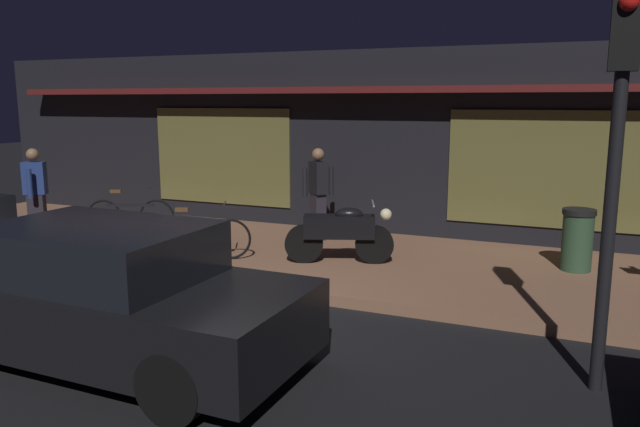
# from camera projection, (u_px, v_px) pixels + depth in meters

# --- Properties ---
(ground_plane) EXTENTS (60.00, 60.00, 0.00)m
(ground_plane) POSITION_uv_depth(u_px,v_px,m) (230.00, 322.00, 7.51)
(ground_plane) COLOR black
(sidewalk_slab) EXTENTS (18.00, 4.00, 0.15)m
(sidewalk_slab) POSITION_uv_depth(u_px,v_px,m) (325.00, 259.00, 10.21)
(sidewalk_slab) COLOR #8C6047
(sidewalk_slab) RESTS_ON ground_plane
(storefront_building) EXTENTS (18.00, 3.30, 3.60)m
(storefront_building) POSITION_uv_depth(u_px,v_px,m) (387.00, 142.00, 12.96)
(storefront_building) COLOR black
(storefront_building) RESTS_ON ground_plane
(motorcycle) EXTENTS (1.63, 0.80, 0.97)m
(motorcycle) POSITION_uv_depth(u_px,v_px,m) (341.00, 232.00, 9.57)
(motorcycle) COLOR black
(motorcycle) RESTS_ON sidewalk_slab
(bicycle_parked) EXTENTS (1.49, 0.80, 0.91)m
(bicycle_parked) POSITION_uv_depth(u_px,v_px,m) (199.00, 238.00, 9.78)
(bicycle_parked) COLOR black
(bicycle_parked) RESTS_ON sidewalk_slab
(bicycle_extra) EXTENTS (1.53, 0.73, 0.91)m
(bicycle_extra) POSITION_uv_depth(u_px,v_px,m) (130.00, 215.00, 11.72)
(bicycle_extra) COLOR black
(bicycle_extra) RESTS_ON sidewalk_slab
(person_photographer) EXTENTS (0.44, 0.58, 1.67)m
(person_photographer) POSITION_uv_depth(u_px,v_px,m) (36.00, 192.00, 11.08)
(person_photographer) COLOR #28232D
(person_photographer) RESTS_ON sidewalk_slab
(person_bystander) EXTENTS (0.48, 0.51, 1.67)m
(person_bystander) POSITION_uv_depth(u_px,v_px,m) (318.00, 192.00, 11.13)
(person_bystander) COLOR #28232D
(person_bystander) RESTS_ON sidewalk_slab
(trash_bin) EXTENTS (0.48, 0.48, 0.93)m
(trash_bin) POSITION_uv_depth(u_px,v_px,m) (577.00, 239.00, 9.16)
(trash_bin) COLOR #2D4C33
(trash_bin) RESTS_ON sidewalk_slab
(traffic_light_pole) EXTENTS (0.24, 0.33, 3.60)m
(traffic_light_pole) POSITION_uv_depth(u_px,v_px,m) (618.00, 122.00, 5.30)
(traffic_light_pole) COLOR black
(traffic_light_pole) RESTS_ON ground_plane
(parked_car_far) EXTENTS (4.13, 1.83, 1.42)m
(parked_car_far) POSITION_uv_depth(u_px,v_px,m) (107.00, 295.00, 6.28)
(parked_car_far) COLOR black
(parked_car_far) RESTS_ON ground_plane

